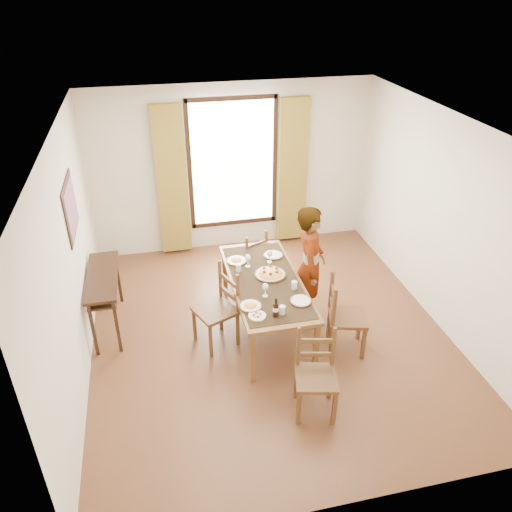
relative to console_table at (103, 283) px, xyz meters
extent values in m
plane|color=#452915|center=(2.03, -0.60, -0.68)|extent=(5.00, 5.00, 0.00)
cube|color=beige|center=(2.03, 1.90, 0.67)|extent=(4.50, 0.10, 2.70)
cube|color=beige|center=(2.03, -3.10, 0.67)|extent=(4.50, 0.10, 2.70)
cube|color=beige|center=(-0.22, -0.60, 0.67)|extent=(0.10, 5.00, 2.70)
cube|color=beige|center=(4.28, -0.60, 0.67)|extent=(0.10, 5.00, 2.70)
cube|color=white|center=(2.03, -0.60, 2.04)|extent=(4.50, 5.00, 0.04)
cube|color=white|center=(2.03, 1.87, 0.77)|extent=(1.30, 0.04, 2.00)
cube|color=olive|center=(1.05, 1.81, 0.57)|extent=(0.48, 0.10, 2.40)
cube|color=olive|center=(3.01, 1.81, 0.57)|extent=(0.48, 0.10, 2.40)
cube|color=black|center=(-0.21, 0.00, 1.07)|extent=(0.02, 0.86, 0.66)
cube|color=red|center=(-0.20, 0.00, 1.07)|extent=(0.01, 0.76, 0.56)
cube|color=black|center=(0.00, 0.00, 0.10)|extent=(0.38, 1.20, 0.04)
cube|color=black|center=(0.00, 0.00, -0.02)|extent=(0.34, 1.10, 0.03)
cube|color=black|center=(-0.14, -0.55, -0.30)|extent=(0.04, 0.04, 0.76)
cube|color=black|center=(-0.14, 0.55, -0.30)|extent=(0.04, 0.04, 0.76)
cube|color=black|center=(0.14, -0.55, -0.30)|extent=(0.04, 0.04, 0.76)
cube|color=black|center=(0.14, 0.55, -0.30)|extent=(0.04, 0.04, 0.76)
cube|color=brown|center=(2.00, -0.49, 0.04)|extent=(0.87, 1.98, 0.05)
cube|color=black|center=(2.00, -0.49, 0.07)|extent=(0.80, 1.82, 0.01)
cube|color=brown|center=(1.63, -1.42, -0.33)|extent=(0.06, 0.06, 0.70)
cube|color=brown|center=(1.63, 0.44, -0.33)|extent=(0.06, 0.06, 0.70)
cube|color=brown|center=(2.38, -1.42, -0.33)|extent=(0.06, 0.06, 0.70)
cube|color=brown|center=(2.38, 0.44, -0.33)|extent=(0.06, 0.06, 0.70)
cube|color=#51301B|center=(1.33, -0.64, -0.19)|extent=(0.60, 0.60, 0.04)
cube|color=#51301B|center=(1.07, -0.53, -0.44)|extent=(0.04, 0.04, 0.49)
cube|color=#51301B|center=(1.43, -0.38, -0.44)|extent=(0.04, 0.04, 0.49)
cube|color=#51301B|center=(1.22, -0.90, -0.44)|extent=(0.04, 0.04, 0.49)
cube|color=#51301B|center=(1.59, -0.74, -0.44)|extent=(0.04, 0.04, 0.49)
cube|color=#51301B|center=(1.44, -0.38, 0.08)|extent=(0.04, 0.04, 0.55)
cube|color=#51301B|center=(1.60, -0.74, 0.08)|extent=(0.04, 0.04, 0.55)
cube|color=#51301B|center=(1.52, -0.56, -0.03)|extent=(0.18, 0.37, 0.05)
cube|color=#51301B|center=(1.52, -0.56, 0.17)|extent=(0.18, 0.37, 0.05)
cube|color=#51301B|center=(2.02, 0.60, -0.25)|extent=(0.54, 0.54, 0.04)
cube|color=#51301B|center=(2.10, 0.83, -0.47)|extent=(0.04, 0.04, 0.44)
cube|color=#51301B|center=(2.25, 0.51, -0.47)|extent=(0.04, 0.04, 0.44)
cube|color=#51301B|center=(1.78, 0.68, -0.47)|extent=(0.04, 0.04, 0.44)
cube|color=#51301B|center=(1.93, 0.36, -0.47)|extent=(0.04, 0.04, 0.44)
cube|color=#51301B|center=(2.25, 0.50, -0.01)|extent=(0.03, 0.03, 0.48)
cube|color=#51301B|center=(1.94, 0.35, -0.01)|extent=(0.03, 0.03, 0.48)
cube|color=#51301B|center=(2.09, 0.43, -0.10)|extent=(0.33, 0.17, 0.05)
cube|color=#51301B|center=(2.09, 0.43, 0.07)|extent=(0.33, 0.17, 0.05)
cube|color=#51301B|center=(2.18, -1.99, -0.22)|extent=(0.51, 0.51, 0.04)
cube|color=#51301B|center=(1.96, -2.13, -0.45)|extent=(0.04, 0.04, 0.46)
cube|color=#51301B|center=(2.04, -1.77, -0.45)|extent=(0.04, 0.04, 0.46)
cube|color=#51301B|center=(2.32, -2.21, -0.45)|extent=(0.04, 0.04, 0.46)
cube|color=#51301B|center=(2.40, -1.85, -0.45)|extent=(0.04, 0.04, 0.46)
cube|color=#51301B|center=(2.05, -1.76, 0.03)|extent=(0.04, 0.04, 0.51)
cube|color=#51301B|center=(2.40, -1.84, 0.03)|extent=(0.04, 0.04, 0.51)
cube|color=#51301B|center=(2.22, -1.80, -0.07)|extent=(0.36, 0.11, 0.05)
cube|color=#51301B|center=(2.22, -1.80, 0.11)|extent=(0.36, 0.11, 0.05)
cube|color=#51301B|center=(2.88, -1.11, -0.21)|extent=(0.54, 0.54, 0.04)
cube|color=#51301B|center=(3.01, -1.34, -0.45)|extent=(0.04, 0.04, 0.48)
cube|color=#51301B|center=(2.65, -1.24, -0.45)|extent=(0.04, 0.04, 0.48)
cube|color=#51301B|center=(3.11, -0.97, -0.45)|extent=(0.04, 0.04, 0.48)
cube|color=#51301B|center=(2.75, -0.87, -0.45)|extent=(0.04, 0.04, 0.48)
cube|color=#51301B|center=(2.64, -1.24, 0.06)|extent=(0.04, 0.04, 0.53)
cube|color=#51301B|center=(2.74, -0.87, 0.06)|extent=(0.04, 0.04, 0.53)
cube|color=#51301B|center=(2.69, -1.05, -0.05)|extent=(0.13, 0.37, 0.05)
cube|color=#51301B|center=(2.69, -1.05, 0.14)|extent=(0.13, 0.37, 0.05)
imported|color=gray|center=(2.60, -0.42, 0.15)|extent=(0.85, 0.77, 1.66)
cylinder|color=silver|center=(2.30, -0.76, 0.12)|extent=(0.07, 0.07, 0.10)
cylinder|color=silver|center=(1.71, -0.21, 0.12)|extent=(0.07, 0.07, 0.10)
cylinder|color=silver|center=(2.02, -1.22, 0.12)|extent=(0.07, 0.07, 0.10)
camera|label=1|loc=(0.73, -5.59, 3.48)|focal=35.00mm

